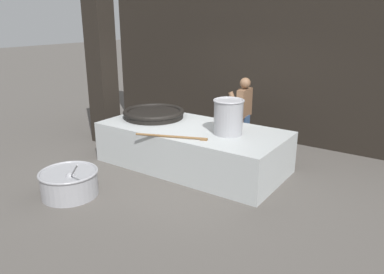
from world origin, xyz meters
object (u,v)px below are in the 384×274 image
(cook, at_px, (244,113))
(prep_bowl_vegetables, at_px, (69,182))
(stock_pot, at_px, (228,116))
(giant_wok_near, at_px, (154,113))

(cook, bearing_deg, prep_bowl_vegetables, 65.04)
(stock_pot, bearing_deg, cook, 104.66)
(giant_wok_near, height_order, prep_bowl_vegetables, giant_wok_near)
(giant_wok_near, height_order, stock_pot, stock_pot)
(cook, xyz_separation_m, prep_bowl_vegetables, (-1.36, -3.42, -0.63))
(stock_pot, relative_size, cook, 0.39)
(stock_pot, height_order, cook, cook)
(giant_wok_near, bearing_deg, cook, 37.61)
(giant_wok_near, relative_size, prep_bowl_vegetables, 1.09)
(giant_wok_near, distance_m, cook, 1.86)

